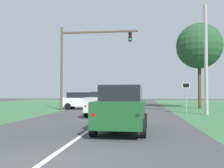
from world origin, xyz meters
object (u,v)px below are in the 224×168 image
(utility_pole_right, at_px, (206,59))
(oak_tree_right, at_px, (199,46))
(crossing_suv_far, at_px, (83,100))
(keep_moving_sign, at_px, (186,93))
(red_suv_near, at_px, (122,108))
(pickup_truck_lead, at_px, (104,103))
(traffic_light, at_px, (80,55))

(utility_pole_right, bearing_deg, oak_tree_right, 81.07)
(oak_tree_right, relative_size, crossing_suv_far, 2.08)
(keep_moving_sign, relative_size, crossing_suv_far, 0.59)
(keep_moving_sign, relative_size, utility_pole_right, 0.31)
(red_suv_near, bearing_deg, utility_pole_right, 57.40)
(pickup_truck_lead, xyz_separation_m, keep_moving_sign, (6.57, 2.82, 0.78))
(pickup_truck_lead, bearing_deg, oak_tree_right, 47.23)
(red_suv_near, distance_m, traffic_light, 14.70)
(oak_tree_right, xyz_separation_m, utility_pole_right, (-1.27, -8.09, -2.56))
(traffic_light, height_order, utility_pole_right, utility_pole_right)
(oak_tree_right, height_order, crossing_suv_far, oak_tree_right)
(pickup_truck_lead, distance_m, traffic_light, 7.87)
(utility_pole_right, bearing_deg, crossing_suv_far, 155.04)
(crossing_suv_far, bearing_deg, oak_tree_right, 12.45)
(pickup_truck_lead, height_order, crossing_suv_far, pickup_truck_lead)
(pickup_truck_lead, relative_size, keep_moving_sign, 1.91)
(crossing_suv_far, bearing_deg, utility_pole_right, -24.96)
(keep_moving_sign, distance_m, oak_tree_right, 9.30)
(red_suv_near, distance_m, utility_pole_right, 11.65)
(red_suv_near, distance_m, oak_tree_right, 19.84)
(red_suv_near, relative_size, crossing_suv_far, 1.02)
(red_suv_near, bearing_deg, keep_moving_sign, 65.98)
(keep_moving_sign, xyz_separation_m, oak_tree_right, (2.69, 7.19, 5.25))
(crossing_suv_far, bearing_deg, keep_moving_sign, -23.85)
(traffic_light, bearing_deg, red_suv_near, -68.16)
(red_suv_near, xyz_separation_m, keep_moving_sign, (4.59, 10.29, 0.65))
(oak_tree_right, height_order, utility_pole_right, oak_tree_right)
(red_suv_near, height_order, pickup_truck_lead, red_suv_near)
(pickup_truck_lead, bearing_deg, crossing_suv_far, 115.14)
(traffic_light, xyz_separation_m, crossing_suv_far, (-0.16, 1.69, -4.58))
(crossing_suv_far, bearing_deg, red_suv_near, -69.93)
(pickup_truck_lead, xyz_separation_m, oak_tree_right, (9.26, 10.01, 6.03))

